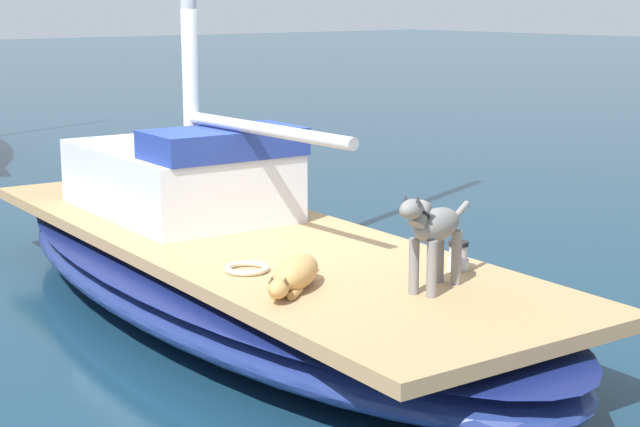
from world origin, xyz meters
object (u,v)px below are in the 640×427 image
at_px(coiled_rope, 247,268).
at_px(dog_tan, 294,274).
at_px(sailboat_main, 245,273).
at_px(deck_winch, 458,257).
at_px(dog_grey, 433,230).

bearing_deg(coiled_rope, dog_tan, -91.66).
xyz_separation_m(sailboat_main, deck_winch, (0.58, -1.87, 0.42)).
bearing_deg(coiled_rope, sailboat_main, 56.19).
distance_m(sailboat_main, dog_grey, 2.26).
relative_size(sailboat_main, deck_winch, 35.25).
xyz_separation_m(dog_grey, coiled_rope, (-0.69, 1.18, -0.40)).
bearing_deg(coiled_rope, dog_grey, -59.88).
relative_size(sailboat_main, dog_grey, 8.06).
bearing_deg(dog_tan, coiled_rope, 88.34).
xyz_separation_m(dog_grey, deck_winch, (0.53, 0.26, -0.32)).
height_order(dog_tan, deck_winch, dog_tan).
bearing_deg(deck_winch, dog_tan, 164.70).
distance_m(dog_tan, coiled_rope, 0.59).
height_order(deck_winch, coiled_rope, deck_winch).
distance_m(dog_tan, deck_winch, 1.28).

